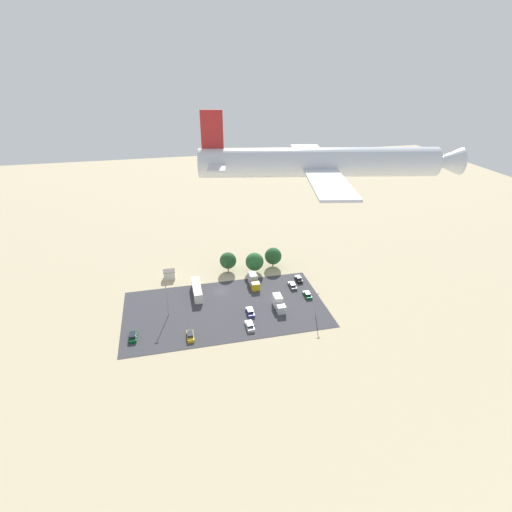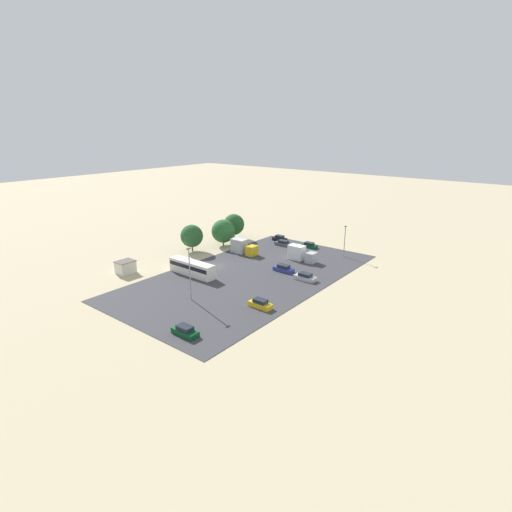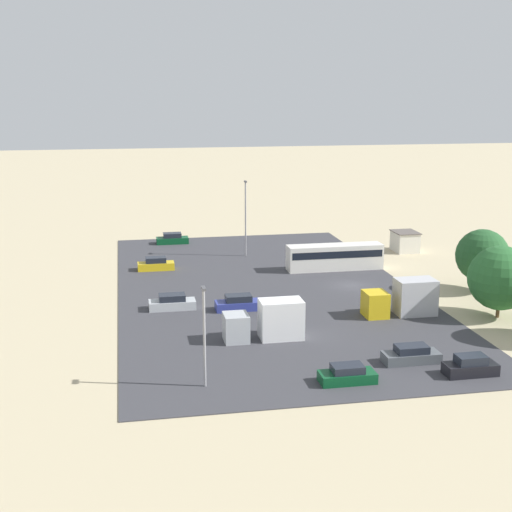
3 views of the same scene
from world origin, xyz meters
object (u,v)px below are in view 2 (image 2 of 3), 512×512
object	(u,v)px
shed_building	(126,267)
parked_car_1	(185,331)
parked_car_0	(283,243)
parked_car_6	(260,304)
bus	(192,268)
parked_car_5	(280,239)
parked_truck_1	(243,247)
parked_truck_0	(301,254)
parked_car_3	(284,269)
parked_car_2	(309,245)
parked_car_4	(305,277)

from	to	relation	value
shed_building	parked_car_1	world-z (taller)	shed_building
parked_car_0	parked_car_6	size ratio (longest dim) A/B	1.05
shed_building	parked_car_1	bearing A→B (deg)	71.00
bus	parked_car_0	size ratio (longest dim) A/B	2.54
parked_car_1	parked_car_5	world-z (taller)	parked_car_5
parked_car_5	parked_truck_1	xyz separation A→B (m)	(15.54, -0.71, 0.97)
bus	parked_truck_0	world-z (taller)	parked_truck_0
parked_truck_1	parked_car_3	bearing A→B (deg)	73.71
parked_car_0	parked_truck_0	bearing A→B (deg)	53.36
parked_truck_0	parked_truck_1	world-z (taller)	parked_truck_1
parked_car_2	parked_truck_0	bearing A→B (deg)	20.44
parked_car_6	bus	bearing A→B (deg)	-100.10
parked_car_1	parked_car_2	distance (m)	54.10
parked_car_2	parked_car_3	xyz separation A→B (m)	(19.82, 5.24, 0.06)
parked_car_4	parked_car_6	size ratio (longest dim) A/B	1.06
parked_car_5	parked_truck_0	xyz separation A→B (m)	(11.12, 14.02, 0.95)
parked_car_0	parked_car_1	bearing A→B (deg)	17.66
parked_car_3	parked_car_5	world-z (taller)	parked_car_5
bus	parked_car_5	bearing A→B (deg)	-178.80
parked_car_1	parked_car_3	size ratio (longest dim) A/B	0.98
shed_building	parked_truck_1	size ratio (longest dim) A/B	0.55
parked_truck_0	parked_car_6	bearing A→B (deg)	17.69
parked_car_5	parked_truck_1	world-z (taller)	parked_truck_1
parked_car_0	parked_car_2	size ratio (longest dim) A/B	1.09
parked_car_5	shed_building	bearing A→B (deg)	-15.62
parked_car_1	parked_car_2	world-z (taller)	parked_car_1
parked_car_2	parked_car_5	world-z (taller)	parked_car_5
parked_car_4	parked_truck_1	world-z (taller)	parked_truck_1
bus	parked_car_2	world-z (taller)	bus
parked_car_0	parked_car_5	bearing A→B (deg)	-133.12
shed_building	parked_car_6	world-z (taller)	shed_building
bus	parked_car_1	distance (m)	26.88
bus	parked_car_3	xyz separation A→B (m)	(-14.30, 14.55, -1.04)
parked_car_5	parked_truck_1	size ratio (longest dim) A/B	0.58
shed_building	parked_car_1	distance (m)	33.36
parked_car_6	parked_truck_0	distance (m)	28.68
shed_building	parked_car_4	distance (m)	39.87
parked_car_4	bus	bearing A→B (deg)	121.03
parked_car_6	parked_car_1	bearing A→B (deg)	-11.72
shed_building	parked_car_0	xyz separation A→B (m)	(-39.43, 15.53, -0.72)
shed_building	bus	xyz separation A→B (m)	(-8.27, 12.68, 0.36)
parked_car_0	parked_car_6	distance (m)	39.98
parked_car_2	parked_car_4	distance (m)	24.45
parked_car_3	parked_truck_1	xyz separation A→B (m)	(-4.67, -15.98, 0.99)
parked_truck_0	parked_car_2	bearing A→B (deg)	-159.56
parked_car_4	parked_car_5	distance (m)	30.89
parked_car_1	parked_truck_1	size ratio (longest dim) A/B	0.64
parked_car_4	parked_car_5	world-z (taller)	parked_car_5
parked_car_2	parked_car_5	bearing A→B (deg)	-92.25
parked_car_4	parked_truck_0	bearing A→B (deg)	36.56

